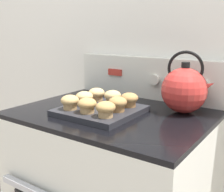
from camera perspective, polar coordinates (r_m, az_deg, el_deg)
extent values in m
cube|color=white|center=(1.39, 8.53, 12.47)|extent=(8.00, 0.05, 2.40)
cube|color=black|center=(1.15, 0.66, -3.37)|extent=(0.76, 0.61, 0.02)
cube|color=silver|center=(1.36, 7.25, 3.73)|extent=(0.75, 0.05, 0.20)
cube|color=#B72D23|center=(1.41, 0.59, 4.85)|extent=(0.08, 0.01, 0.03)
cylinder|color=silver|center=(1.30, 8.69, 3.27)|extent=(0.05, 0.02, 0.05)
cylinder|color=silver|center=(1.27, 11.72, 2.90)|extent=(0.05, 0.02, 0.05)
cylinder|color=silver|center=(1.24, 14.89, 2.52)|extent=(0.05, 0.02, 0.05)
cylinder|color=silver|center=(1.22, 18.18, 2.10)|extent=(0.05, 0.02, 0.05)
cube|color=#28282D|center=(1.10, -2.37, -2.99)|extent=(0.29, 0.29, 0.02)
cylinder|color=tan|center=(1.09, -8.50, -1.96)|extent=(0.05, 0.05, 0.03)
ellipsoid|color=tan|center=(1.09, -8.54, -0.87)|extent=(0.07, 0.07, 0.04)
cylinder|color=tan|center=(1.04, -5.06, -2.67)|extent=(0.05, 0.05, 0.03)
ellipsoid|color=tan|center=(1.03, -5.08, -1.53)|extent=(0.07, 0.07, 0.04)
cylinder|color=tan|center=(0.98, -1.31, -3.49)|extent=(0.05, 0.05, 0.03)
ellipsoid|color=tan|center=(0.98, -1.32, -2.29)|extent=(0.07, 0.07, 0.04)
cylinder|color=tan|center=(1.15, -5.61, -1.12)|extent=(0.05, 0.05, 0.03)
ellipsoid|color=tan|center=(1.14, -5.64, -0.08)|extent=(0.07, 0.07, 0.04)
cylinder|color=olive|center=(1.05, 1.14, -2.36)|extent=(0.05, 0.05, 0.03)
ellipsoid|color=#B2844C|center=(1.05, 1.15, -1.24)|extent=(0.07, 0.07, 0.04)
cylinder|color=tan|center=(1.21, -3.16, -0.31)|extent=(0.05, 0.05, 0.03)
ellipsoid|color=tan|center=(1.21, -3.17, 0.67)|extent=(0.07, 0.07, 0.04)
cylinder|color=#A37A4C|center=(1.16, 0.09, -0.87)|extent=(0.05, 0.05, 0.03)
ellipsoid|color=tan|center=(1.16, 0.09, 0.15)|extent=(0.07, 0.07, 0.04)
cylinder|color=olive|center=(1.12, 3.52, -1.46)|extent=(0.05, 0.05, 0.03)
ellipsoid|color=#B2844C|center=(1.11, 3.54, -0.40)|extent=(0.07, 0.07, 0.04)
sphere|color=red|center=(1.13, 14.44, 1.13)|extent=(0.18, 0.18, 0.18)
cylinder|color=black|center=(1.12, 14.73, 6.16)|extent=(0.03, 0.03, 0.02)
cone|color=red|center=(1.12, 18.69, 1.90)|extent=(0.08, 0.05, 0.06)
torus|color=black|center=(1.12, 14.69, 5.42)|extent=(0.14, 0.04, 0.14)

